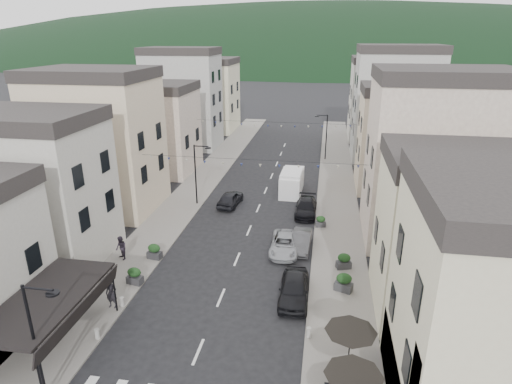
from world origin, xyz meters
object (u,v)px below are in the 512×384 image
at_px(parked_car_d, 306,208).
at_px(delivery_van, 292,182).
at_px(pedestrian_b, 121,248).
at_px(parked_car_c, 285,244).
at_px(pedestrian_a, 111,293).
at_px(parked_car_e, 230,198).
at_px(parked_car_b, 301,241).
at_px(parked_car_a, 294,289).

bearing_deg(parked_car_d, delivery_van, 108.41).
xyz_separation_m(delivery_van, pedestrian_b, (-11.11, -16.37, -0.20)).
distance_m(parked_car_c, delivery_van, 13.02).
height_order(delivery_van, pedestrian_a, delivery_van).
relative_size(parked_car_d, pedestrian_a, 2.41).
bearing_deg(delivery_van, pedestrian_a, -110.62).
bearing_deg(parked_car_e, parked_car_b, 139.04).
relative_size(parked_car_b, pedestrian_b, 2.20).
bearing_deg(delivery_van, parked_car_d, -70.07).
distance_m(parked_car_a, parked_car_c, 6.32).
bearing_deg(parked_car_d, parked_car_e, 172.29).
relative_size(parked_car_e, delivery_van, 0.79).
xyz_separation_m(parked_car_b, parked_car_d, (0.00, 6.84, 0.02)).
height_order(parked_car_a, parked_car_c, parked_car_a).
bearing_deg(parked_car_e, parked_car_d, 177.91).
bearing_deg(pedestrian_a, parked_car_b, 43.05).
height_order(parked_car_d, parked_car_e, parked_car_e).
bearing_deg(delivery_van, parked_car_a, -82.95).
bearing_deg(parked_car_a, parked_car_b, 89.13).
relative_size(parked_car_a, parked_car_d, 0.97).
height_order(parked_car_b, parked_car_d, parked_car_d).
distance_m(parked_car_b, pedestrian_a, 14.49).
bearing_deg(parked_car_a, pedestrian_b, 166.81).
height_order(parked_car_c, delivery_van, delivery_van).
xyz_separation_m(parked_car_b, parked_car_e, (-7.40, 7.86, 0.05)).
bearing_deg(parked_car_c, pedestrian_b, -165.41).
height_order(parked_car_e, delivery_van, delivery_van).
bearing_deg(parked_car_c, pedestrian_a, -138.36).
bearing_deg(pedestrian_a, pedestrian_b, 111.95).
height_order(parked_car_c, pedestrian_a, pedestrian_a).
bearing_deg(parked_car_e, pedestrian_b, 70.86).
bearing_deg(delivery_van, parked_car_b, -79.98).
distance_m(parked_car_d, pedestrian_b, 16.89).
relative_size(parked_car_e, pedestrian_a, 2.17).
xyz_separation_m(parked_car_c, pedestrian_a, (-9.57, -8.98, 0.45)).
bearing_deg(parked_car_c, parked_car_a, -80.23).
xyz_separation_m(parked_car_a, pedestrian_a, (-10.81, -2.78, 0.31)).
relative_size(parked_car_c, pedestrian_a, 2.36).
relative_size(parked_car_a, parked_car_e, 1.08).
distance_m(parked_car_a, parked_car_e, 16.47).
relative_size(parked_car_a, parked_car_c, 0.99).
distance_m(parked_car_a, pedestrian_a, 11.17).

